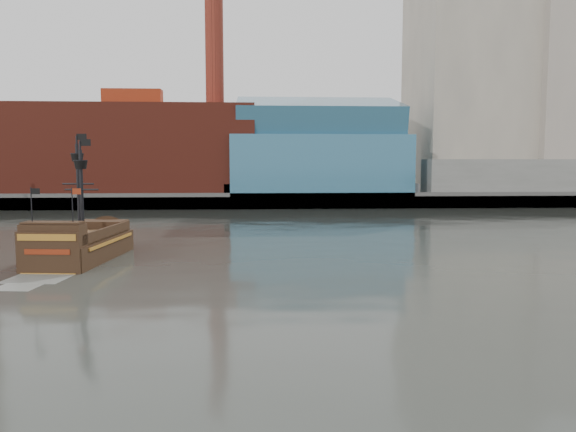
{
  "coord_description": "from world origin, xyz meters",
  "views": [
    {
      "loc": [
        -1.13,
        -27.65,
        7.72
      ],
      "look_at": [
        1.15,
        10.1,
        4.0
      ],
      "focal_mm": 35.0,
      "sensor_mm": 36.0,
      "label": 1
    }
  ],
  "objects": [
    {
      "name": "promenade_far",
      "position": [
        0.0,
        92.0,
        1.0
      ],
      "size": [
        220.0,
        60.0,
        2.0
      ],
      "primitive_type": "cube",
      "color": "slate",
      "rests_on": "ground"
    },
    {
      "name": "pirate_ship",
      "position": [
        -14.65,
        16.44,
        0.96
      ],
      "size": [
        5.75,
        14.54,
        10.6
      ],
      "rotation": [
        0.0,
        0.0,
        -0.11
      ],
      "color": "black",
      "rests_on": "ground"
    },
    {
      "name": "seawall",
      "position": [
        0.0,
        62.5,
        1.3
      ],
      "size": [
        220.0,
        1.0,
        2.6
      ],
      "primitive_type": "cube",
      "color": "#4C4C49",
      "rests_on": "ground"
    },
    {
      "name": "ground",
      "position": [
        0.0,
        0.0,
        0.0
      ],
      "size": [
        400.0,
        400.0,
        0.0
      ],
      "primitive_type": "plane",
      "color": "#242621",
      "rests_on": "ground"
    },
    {
      "name": "skyline",
      "position": [
        5.21,
        84.56,
        24.55
      ],
      "size": [
        149.0,
        45.0,
        62.0
      ],
      "color": "brown",
      "rests_on": "promenade_far"
    }
  ]
}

